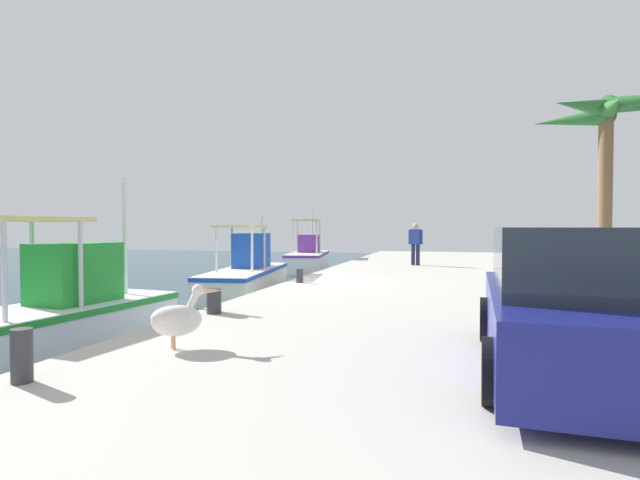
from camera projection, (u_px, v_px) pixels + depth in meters
name	position (u px, v px, depth m)	size (l,w,h in m)	color
quay_pier	(468.00, 302.00, 12.73)	(36.00, 10.00, 0.80)	#BCB7AD
fishing_boat_nearest	(50.00, 318.00, 8.95)	(5.50, 2.29, 3.44)	white
fishing_boat_second	(247.00, 274.00, 17.08)	(6.28, 2.60, 2.76)	silver
fishing_boat_third	(308.00, 258.00, 25.82)	(5.08, 2.51, 3.26)	white
pelican	(177.00, 318.00, 6.27)	(0.81, 0.84, 0.82)	tan
fisherman_standing	(415.00, 242.00, 19.81)	(0.31, 0.59, 1.72)	#1E234C
parked_car	(574.00, 307.00, 5.18)	(4.17, 2.00, 1.57)	black
mooring_bollard_nearest	(22.00, 356.00, 4.91)	(0.20, 0.20, 0.55)	#333338
mooring_bollard_second	(214.00, 301.00, 8.81)	(0.27, 0.27, 0.45)	#333338
mooring_bollard_third	(300.00, 276.00, 13.66)	(0.20, 0.20, 0.39)	#333338
palm_tree	(607.00, 129.00, 11.59)	(3.05, 3.28, 4.70)	brown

